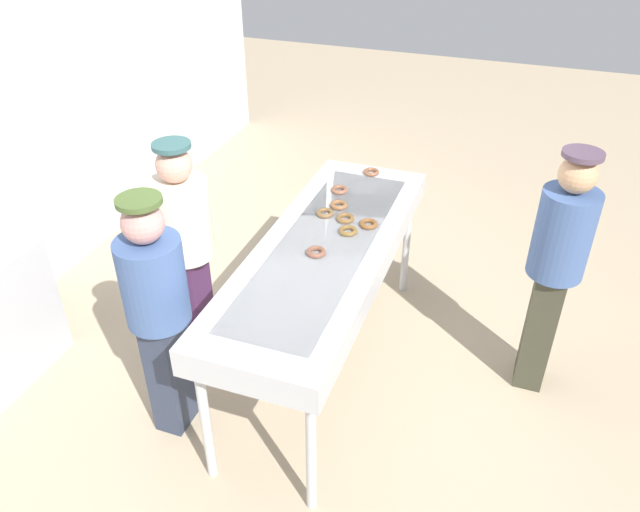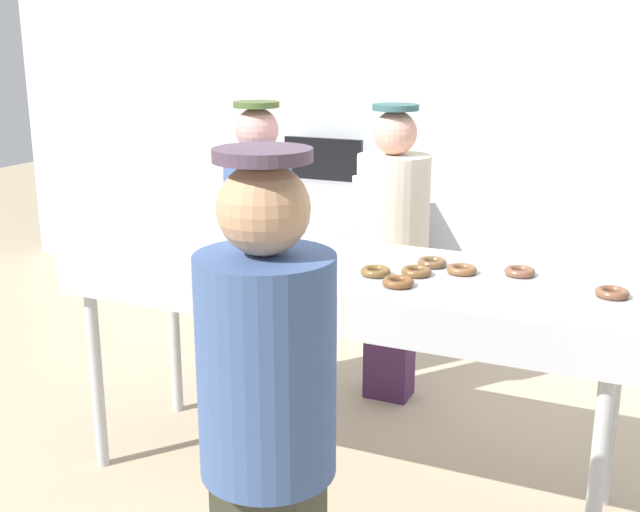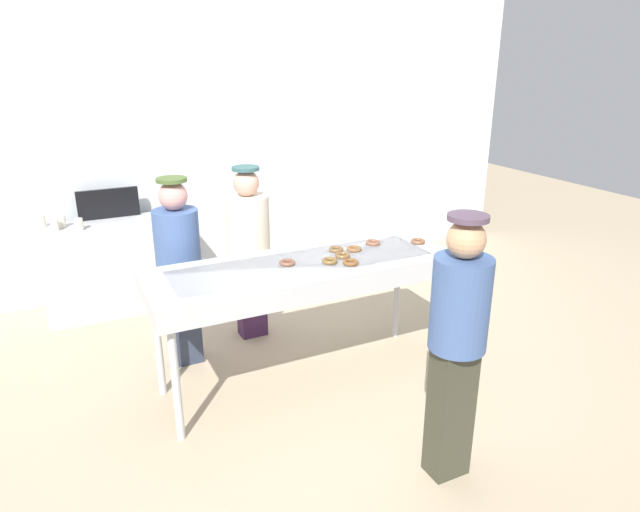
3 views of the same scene
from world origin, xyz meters
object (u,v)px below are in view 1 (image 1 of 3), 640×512
object	(u,v)px
chocolate_donut_5	(339,190)
chocolate_donut_4	(368,224)
fryer_conveyor	(325,256)
worker_assistant	(158,306)
chocolate_donut_2	(339,205)
chocolate_donut_1	(345,218)
chocolate_donut_3	(371,172)
chocolate_donut_7	(348,231)
chocolate_donut_6	(316,252)
customer_waiting	(556,263)
chocolate_donut_0	(325,213)
worker_baker	(184,238)

from	to	relation	value
chocolate_donut_5	chocolate_donut_4	bearing A→B (deg)	-140.11
fryer_conveyor	worker_assistant	xyz separation A→B (m)	(-0.78, 0.71, -0.01)
chocolate_donut_2	chocolate_donut_1	bearing A→B (deg)	-147.79
chocolate_donut_1	chocolate_donut_2	xyz separation A→B (m)	(0.16, 0.10, 0.00)
chocolate_donut_3	chocolate_donut_5	distance (m)	0.38
chocolate_donut_2	chocolate_donut_7	distance (m)	0.34
chocolate_donut_6	customer_waiting	distance (m)	1.45
chocolate_donut_6	chocolate_donut_7	xyz separation A→B (m)	(0.30, -0.11, 0.00)
fryer_conveyor	chocolate_donut_6	world-z (taller)	chocolate_donut_6
chocolate_donut_0	chocolate_donut_3	bearing A→B (deg)	-9.47
chocolate_donut_1	customer_waiting	world-z (taller)	customer_waiting
chocolate_donut_2	worker_assistant	distance (m)	1.41
fryer_conveyor	chocolate_donut_1	bearing A→B (deg)	-5.51
fryer_conveyor	worker_assistant	size ratio (longest dim) A/B	1.47
chocolate_donut_0	fryer_conveyor	bearing A→B (deg)	-160.90
chocolate_donut_7	chocolate_donut_1	bearing A→B (deg)	24.03
chocolate_donut_4	chocolate_donut_6	world-z (taller)	same
worker_baker	customer_waiting	world-z (taller)	customer_waiting
chocolate_donut_6	worker_assistant	xyz separation A→B (m)	(-0.65, 0.70, -0.11)
chocolate_donut_5	chocolate_donut_6	size ratio (longest dim) A/B	1.00
chocolate_donut_5	customer_waiting	size ratio (longest dim) A/B	0.07
fryer_conveyor	chocolate_donut_4	distance (m)	0.37
worker_baker	chocolate_donut_0	bearing A→B (deg)	106.99
fryer_conveyor	chocolate_donut_1	distance (m)	0.34
chocolate_donut_7	customer_waiting	xyz separation A→B (m)	(0.19, -1.26, -0.07)
chocolate_donut_3	worker_baker	world-z (taller)	worker_baker
chocolate_donut_6	chocolate_donut_7	distance (m)	0.32
chocolate_donut_4	chocolate_donut_6	distance (m)	0.47
worker_assistant	customer_waiting	world-z (taller)	customer_waiting
chocolate_donut_3	chocolate_donut_7	bearing A→B (deg)	-173.73
chocolate_donut_7	chocolate_donut_5	bearing A→B (deg)	23.92
worker_baker	worker_assistant	size ratio (longest dim) A/B	0.99
chocolate_donut_2	chocolate_donut_5	world-z (taller)	same
chocolate_donut_2	chocolate_donut_5	distance (m)	0.22
worker_baker	worker_assistant	world-z (taller)	worker_assistant
chocolate_donut_3	customer_waiting	world-z (taller)	customer_waiting
chocolate_donut_7	customer_waiting	bearing A→B (deg)	-81.58
chocolate_donut_6	fryer_conveyor	bearing A→B (deg)	-4.74
chocolate_donut_3	fryer_conveyor	bearing A→B (deg)	-180.00
fryer_conveyor	worker_assistant	distance (m)	1.05
fryer_conveyor	chocolate_donut_0	world-z (taller)	chocolate_donut_0
chocolate_donut_0	chocolate_donut_6	xyz separation A→B (m)	(-0.46, -0.11, 0.00)
chocolate_donut_2	chocolate_donut_6	bearing A→B (deg)	-174.55
chocolate_donut_1	worker_baker	size ratio (longest dim) A/B	0.08
chocolate_donut_4	chocolate_donut_5	bearing A→B (deg)	39.89
chocolate_donut_0	chocolate_donut_7	world-z (taller)	same
chocolate_donut_2	worker_baker	size ratio (longest dim) A/B	0.08
chocolate_donut_6	customer_waiting	bearing A→B (deg)	-70.41
chocolate_donut_1	chocolate_donut_5	size ratio (longest dim) A/B	1.00
chocolate_donut_2	customer_waiting	xyz separation A→B (m)	(-0.11, -1.42, -0.07)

